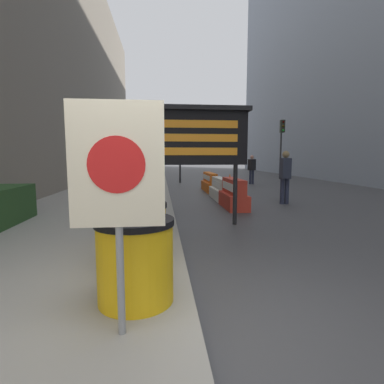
{
  "coord_description": "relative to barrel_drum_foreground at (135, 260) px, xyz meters",
  "views": [
    {
      "loc": [
        -0.32,
        -2.48,
        1.6
      ],
      "look_at": [
        0.31,
        3.53,
        0.87
      ],
      "focal_mm": 28.0,
      "sensor_mm": 36.0,
      "label": 1
    }
  ],
  "objects": [
    {
      "name": "jersey_barrier_orange_far",
      "position": [
        2.49,
        10.57,
        -0.21
      ],
      "size": [
        0.51,
        2.18,
        0.85
      ],
      "color": "orange",
      "rests_on": "ground_plane"
    },
    {
      "name": "pedestrian_worker",
      "position": [
        4.37,
        6.69,
        0.46
      ],
      "size": [
        0.34,
        0.5,
        1.77
      ],
      "rotation": [
        0.0,
        0.0,
        1.43
      ],
      "color": "#23283D",
      "rests_on": "ground_plane"
    },
    {
      "name": "pedestrian_passerby",
      "position": [
        5.45,
        13.83,
        0.39
      ],
      "size": [
        0.5,
        0.46,
        1.64
      ],
      "rotation": [
        0.0,
        0.0,
        0.61
      ],
      "color": "#23283D",
      "rests_on": "ground_plane"
    },
    {
      "name": "jersey_barrier_white",
      "position": [
        2.49,
        8.08,
        -0.24
      ],
      "size": [
        0.57,
        1.96,
        0.79
      ],
      "color": "silver",
      "rests_on": "ground_plane"
    },
    {
      "name": "traffic_cone_near",
      "position": [
        3.63,
        11.48,
        -0.22
      ],
      "size": [
        0.42,
        0.42,
        0.75
      ],
      "color": "black",
      "rests_on": "ground_plane"
    },
    {
      "name": "message_board",
      "position": [
        1.02,
        3.89,
        1.44
      ],
      "size": [
        2.51,
        0.36,
        2.7
      ],
      "color": "black",
      "rests_on": "ground_plane"
    },
    {
      "name": "traffic_light_far_side",
      "position": [
        8.55,
        17.18,
        2.34
      ],
      "size": [
        0.28,
        0.45,
        4.04
      ],
      "color": "#2D2D30",
      "rests_on": "ground_plane"
    },
    {
      "name": "jersey_barrier_red_striped",
      "position": [
        2.49,
        6.09,
        -0.18
      ],
      "size": [
        0.6,
        1.7,
        0.91
      ],
      "color": "red",
      "rests_on": "ground_plane"
    },
    {
      "name": "warning_sign",
      "position": [
        -0.07,
        -0.57,
        0.85
      ],
      "size": [
        0.71,
        0.08,
        1.84
      ],
      "color": "gray",
      "rests_on": "sidewalk_left"
    },
    {
      "name": "barrel_drum_middle",
      "position": [
        -0.05,
        0.99,
        0.0
      ],
      "size": [
        0.77,
        0.77,
        0.83
      ],
      "color": "yellow",
      "rests_on": "sidewalk_left"
    },
    {
      "name": "traffic_light_near_curb",
      "position": [
        1.42,
        15.03,
        2.09
      ],
      "size": [
        0.28,
        0.44,
        3.68
      ],
      "color": "#2D2D30",
      "rests_on": "ground_plane"
    },
    {
      "name": "barrel_drum_foreground",
      "position": [
        0.0,
        0.0,
        0.0
      ],
      "size": [
        0.77,
        0.77,
        0.83
      ],
      "color": "yellow",
      "rests_on": "sidewalk_left"
    },
    {
      "name": "ground_plane",
      "position": [
        0.58,
        -0.39,
        -0.58
      ],
      "size": [
        120.0,
        120.0,
        0.0
      ],
      "primitive_type": "plane",
      "color": "#3F3F42"
    },
    {
      "name": "barrel_drum_back",
      "position": [
        -0.07,
        1.98,
        0.0
      ],
      "size": [
        0.77,
        0.77,
        0.83
      ],
      "color": "yellow",
      "rests_on": "sidewalk_left"
    },
    {
      "name": "building_left_facade",
      "position": [
        -4.0,
        9.41,
        6.3
      ],
      "size": [
        0.4,
        50.4,
        13.76
      ],
      "color": "gray",
      "rests_on": "ground_plane"
    }
  ]
}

